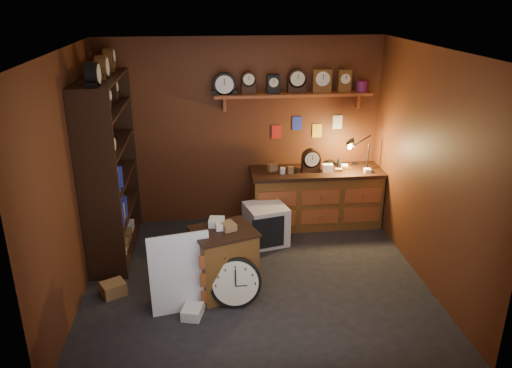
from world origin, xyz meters
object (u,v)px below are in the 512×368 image
Objects in this scene: low_cabinet at (224,259)px; big_round_clock at (235,283)px; workbench at (316,194)px; shelving_unit at (106,161)px.

low_cabinet is 1.51× the size of big_round_clock.
low_cabinet is 0.34m from big_round_clock.
big_round_clock is at bearing -89.66° from low_cabinet.
workbench reaches higher than big_round_clock.
big_round_clock is (1.52, -1.46, -0.97)m from shelving_unit.
shelving_unit is 2.01m from low_cabinet.
workbench is 3.34× the size of big_round_clock.
shelving_unit is 2.97× the size of low_cabinet.
shelving_unit is 2.99m from workbench.
low_cabinet is at bearing 109.91° from big_round_clock.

